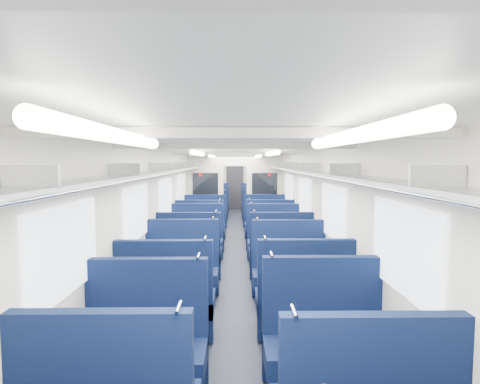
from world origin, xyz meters
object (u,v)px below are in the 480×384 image
object	(u,v)px
end_door	(235,187)
seat_11	(290,276)
seat_27	(255,204)
seat_25	(257,208)
seat_12	(190,257)
seat_26	(215,204)
seat_20	(209,216)
seat_21	(261,215)
seat_16	(200,235)
seat_24	(213,207)
seat_8	(167,306)
seat_14	(196,243)
seat_19	(266,226)
seat_17	(269,234)
seat_13	(280,257)
seat_6	(145,353)
seat_7	(324,350)
seat_22	(212,211)
bulkhead	(235,192)
seat_18	(204,227)
seat_15	(274,244)
seat_9	(303,305)
seat_10	(181,275)
seat_23	(259,211)

from	to	relation	value
end_door	seat_11	xyz separation A→B (m)	(0.83, -11.46, -0.61)
end_door	seat_27	size ratio (longest dim) A/B	1.58
seat_25	seat_12	bearing A→B (deg)	-102.30
end_door	seat_26	xyz separation A→B (m)	(-0.83, -1.35, -0.61)
seat_20	seat_21	xyz separation A→B (m)	(1.66, 0.12, 0.00)
seat_16	seat_24	distance (m)	5.56
seat_8	seat_27	world-z (taller)	same
seat_8	seat_14	xyz separation A→B (m)	(0.00, 3.61, 0.00)
end_door	seat_19	bearing A→B (deg)	-83.06
seat_12	seat_20	bearing A→B (deg)	90.00
end_door	seat_17	size ratio (longest dim) A/B	1.58
seat_11	seat_13	size ratio (longest dim) A/B	1.00
seat_6	seat_13	xyz separation A→B (m)	(1.66, 3.60, 0.00)
seat_14	seat_7	bearing A→B (deg)	-70.63
seat_11	seat_26	distance (m)	10.24
seat_12	seat_22	xyz separation A→B (m)	(0.00, 6.67, 0.00)
seat_19	seat_26	bearing A→B (deg)	106.90
bulkhead	seat_24	size ratio (longest dim) A/B	2.21
seat_7	seat_26	bearing A→B (deg)	97.60
seat_12	seat_18	world-z (taller)	same
seat_24	seat_11	bearing A→B (deg)	-79.51
bulkhead	seat_12	bearing A→B (deg)	-100.38
seat_20	seat_25	distance (m)	2.79
seat_20	seat_25	world-z (taller)	same
end_door	seat_15	world-z (taller)	end_door
seat_12	seat_8	bearing A→B (deg)	-90.00
seat_17	seat_27	bearing A→B (deg)	90.00
bulkhead	seat_14	bearing A→B (deg)	-103.91
seat_9	seat_18	bearing A→B (deg)	106.17
seat_7	seat_25	bearing A→B (deg)	90.00
bulkhead	seat_18	distance (m)	1.70
seat_17	seat_19	world-z (taller)	same
seat_22	seat_11	bearing A→B (deg)	-78.11
seat_8	seat_15	world-z (taller)	same
seat_8	seat_19	world-z (taller)	same
seat_13	seat_26	bearing A→B (deg)	100.59
seat_14	seat_10	bearing A→B (deg)	-90.00
seat_9	seat_23	world-z (taller)	same
seat_16	seat_17	xyz separation A→B (m)	(1.66, 0.09, 0.00)
seat_7	bulkhead	bearing A→B (deg)	95.87
seat_8	seat_11	bearing A→B (deg)	36.27
seat_20	seat_23	world-z (taller)	same
seat_17	seat_22	distance (m)	4.70
seat_9	seat_21	world-z (taller)	same
seat_9	seat_15	bearing A→B (deg)	90.00
end_door	seat_26	bearing A→B (deg)	-121.50
seat_24	seat_26	size ratio (longest dim) A/B	1.00
seat_23	seat_24	distance (m)	2.05
seat_6	seat_21	size ratio (longest dim) A/B	1.00
seat_12	seat_24	distance (m)	7.75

